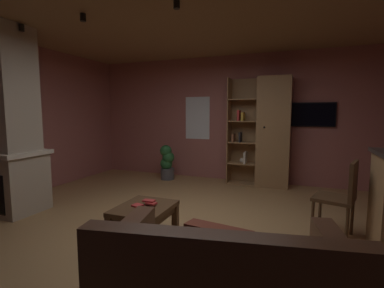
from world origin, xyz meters
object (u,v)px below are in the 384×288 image
coffee_table (144,213)px  table_book_0 (138,205)px  stone_fireplace (7,131)px  potted_floor_plant (167,162)px  table_book_2 (149,201)px  wall_mounted_tv (312,115)px  dining_chair (342,194)px  bookshelf_cabinet (269,133)px  table_book_1 (151,203)px

coffee_table → table_book_0: size_ratio=6.25×
stone_fireplace → potted_floor_plant: 3.04m
table_book_2 → wall_mounted_tv: 3.77m
stone_fireplace → dining_chair: 4.56m
stone_fireplace → coffee_table: stone_fireplace is taller
stone_fireplace → bookshelf_cabinet: bearing=40.1°
stone_fireplace → wall_mounted_tv: 5.21m
stone_fireplace → potted_floor_plant: size_ratio=3.49×
stone_fireplace → table_book_0: 2.41m
bookshelf_cabinet → table_book_1: size_ratio=19.21×
bookshelf_cabinet → dining_chair: 2.44m
stone_fireplace → coffee_table: (2.34, -0.13, -0.89)m
table_book_2 → potted_floor_plant: potted_floor_plant is taller
table_book_0 → table_book_1: (0.14, 0.07, 0.02)m
potted_floor_plant → stone_fireplace: bearing=-115.9°
table_book_0 → table_book_2: table_book_2 is taller
bookshelf_cabinet → coffee_table: 3.28m
table_book_0 → table_book_1: table_book_1 is taller
coffee_table → table_book_1: size_ratio=6.18×
table_book_1 → bookshelf_cabinet: bearing=71.4°
table_book_0 → wall_mounted_tv: wall_mounted_tv is taller
dining_chair → potted_floor_plant: (-3.17, 1.90, -0.15)m
stone_fireplace → table_book_1: 2.54m
stone_fireplace → potted_floor_plant: (1.28, 2.63, -0.82)m
stone_fireplace → wall_mounted_tv: (4.19, 3.08, 0.22)m
stone_fireplace → table_book_1: (2.41, -0.09, -0.77)m
table_book_0 → stone_fireplace: bearing=175.9°
bookshelf_cabinet → dining_chair: bookshelf_cabinet is taller
table_book_1 → dining_chair: size_ratio=0.12×
wall_mounted_tv → bookshelf_cabinet: bearing=-164.9°
coffee_table → potted_floor_plant: 2.96m
table_book_0 → wall_mounted_tv: (1.92, 3.25, 1.02)m
table_book_0 → table_book_1: size_ratio=0.99×
table_book_1 → dining_chair: dining_chair is taller
bookshelf_cabinet → potted_floor_plant: 2.26m
bookshelf_cabinet → wall_mounted_tv: 0.89m
table_book_2 → wall_mounted_tv: size_ratio=0.17×
bookshelf_cabinet → dining_chair: (1.04, -2.14, -0.54)m
stone_fireplace → table_book_1: size_ratio=23.75×
table_book_1 → wall_mounted_tv: size_ratio=0.14×
table_book_2 → coffee_table: bearing=-115.9°
table_book_2 → dining_chair: 2.23m
stone_fireplace → wall_mounted_tv: bearing=36.3°
potted_floor_plant → wall_mounted_tv: bearing=8.8°
table_book_1 → table_book_2: (-0.04, 0.02, 0.02)m
table_book_0 → dining_chair: 2.36m
stone_fireplace → table_book_1: stone_fireplace is taller
coffee_table → wall_mounted_tv: wall_mounted_tv is taller
stone_fireplace → potted_floor_plant: stone_fireplace is taller
potted_floor_plant → wall_mounted_tv: wall_mounted_tv is taller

